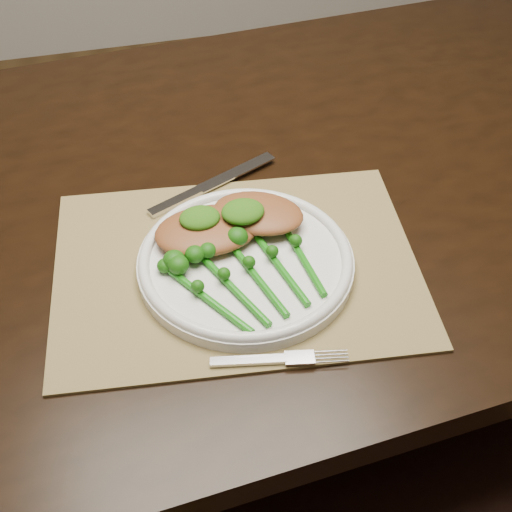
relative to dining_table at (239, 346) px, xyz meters
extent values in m
plane|color=#533A1C|center=(0.07, -0.11, -0.38)|extent=(4.00, 4.00, 0.00)
cube|color=black|center=(0.00, 0.00, 0.35)|extent=(1.67, 1.03, 0.04)
cube|color=olive|center=(-0.03, -0.16, 0.37)|extent=(0.50, 0.39, 0.00)
cylinder|color=white|center=(-0.02, -0.17, 0.39)|extent=(0.28, 0.28, 0.02)
torus|color=white|center=(-0.02, -0.17, 0.39)|extent=(0.27, 0.27, 0.01)
cube|color=silver|center=(-0.09, -0.02, 0.38)|extent=(0.09, 0.05, 0.01)
cube|color=silver|center=(0.01, 0.02, 0.38)|extent=(0.13, 0.07, 0.00)
cube|color=silver|center=(-0.06, -0.32, 0.38)|extent=(0.09, 0.03, 0.00)
ellipsoid|color=brown|center=(-0.06, -0.12, 0.41)|extent=(0.14, 0.10, 0.03)
ellipsoid|color=brown|center=(0.01, -0.11, 0.41)|extent=(0.15, 0.13, 0.02)
ellipsoid|color=#1C4C0A|center=(-0.07, -0.11, 0.42)|extent=(0.05, 0.04, 0.02)
ellipsoid|color=#1C4C0A|center=(-0.01, -0.12, 0.43)|extent=(0.06, 0.05, 0.02)
camera|label=1|loc=(-0.17, -0.79, 1.03)|focal=50.00mm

